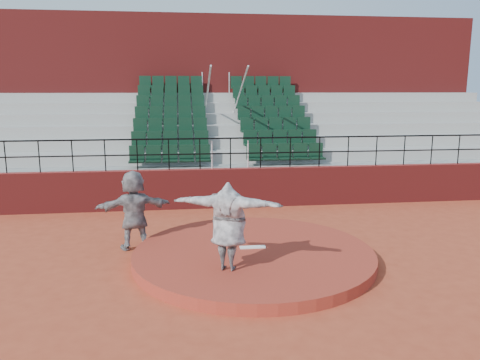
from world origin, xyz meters
The scene contains 9 objects.
ground centered at (0.00, 0.00, 0.00)m, with size 90.00×90.00×0.00m, color #A84026.
pitchers_mound centered at (0.00, 0.00, 0.12)m, with size 5.50×5.50×0.25m, color #9D3323.
pitching_rubber centered at (0.00, 0.15, 0.27)m, with size 0.60×0.15×0.03m, color white.
boundary_wall centered at (0.00, 5.00, 0.65)m, with size 24.00×0.30×1.30m, color maroon.
wall_railing centered at (0.00, 5.00, 2.03)m, with size 24.04×0.05×1.03m.
seating_deck centered at (0.00, 8.65, 1.43)m, with size 24.00×5.97×4.63m.
press_box_facade centered at (0.00, 12.60, 3.55)m, with size 24.00×3.00×7.10m, color maroon.
pitcher centered at (-0.69, -1.07, 1.16)m, with size 2.24×0.61×1.82m, color black.
fielder centered at (-2.77, 1.20, 0.98)m, with size 1.82×0.58×1.96m, color black.
Camera 1 is at (-1.58, -10.09, 3.89)m, focal length 35.00 mm.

